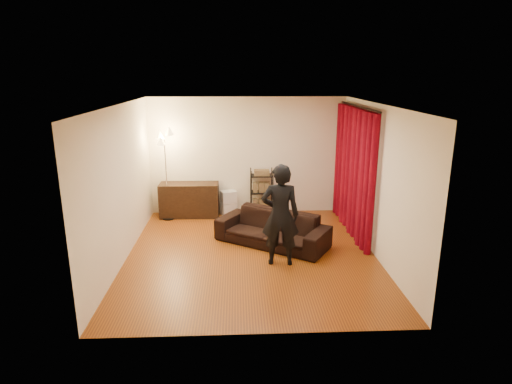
{
  "coord_description": "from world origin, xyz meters",
  "views": [
    {
      "loc": [
        -0.24,
        -7.26,
        3.23
      ],
      "look_at": [
        0.1,
        0.3,
        1.1
      ],
      "focal_mm": 30.0,
      "sensor_mm": 36.0,
      "label": 1
    }
  ],
  "objects_px": {
    "floor_lamp": "(166,176)",
    "sofa": "(272,229)",
    "wire_shelf": "(262,192)",
    "media_cabinet": "(189,200)",
    "storage_boxes": "(228,203)",
    "person": "(280,215)"
  },
  "relations": [
    {
      "from": "media_cabinet",
      "to": "floor_lamp",
      "type": "distance_m",
      "value": 0.79
    },
    {
      "from": "wire_shelf",
      "to": "media_cabinet",
      "type": "bearing_deg",
      "value": 174.14
    },
    {
      "from": "media_cabinet",
      "to": "storage_boxes",
      "type": "distance_m",
      "value": 0.9
    },
    {
      "from": "sofa",
      "to": "person",
      "type": "distance_m",
      "value": 1.05
    },
    {
      "from": "person",
      "to": "wire_shelf",
      "type": "distance_m",
      "value": 2.72
    },
    {
      "from": "floor_lamp",
      "to": "sofa",
      "type": "bearing_deg",
      "value": -35.52
    },
    {
      "from": "person",
      "to": "sofa",
      "type": "bearing_deg",
      "value": -81.79
    },
    {
      "from": "media_cabinet",
      "to": "wire_shelf",
      "type": "xyz_separation_m",
      "value": [
        1.67,
        0.05,
        0.15
      ]
    },
    {
      "from": "sofa",
      "to": "storage_boxes",
      "type": "relative_size",
      "value": 3.77
    },
    {
      "from": "sofa",
      "to": "wire_shelf",
      "type": "height_order",
      "value": "wire_shelf"
    },
    {
      "from": "person",
      "to": "floor_lamp",
      "type": "distance_m",
      "value": 3.38
    },
    {
      "from": "media_cabinet",
      "to": "storage_boxes",
      "type": "bearing_deg",
      "value": 6.32
    },
    {
      "from": "sofa",
      "to": "wire_shelf",
      "type": "xyz_separation_m",
      "value": [
        -0.1,
        1.81,
        0.23
      ]
    },
    {
      "from": "storage_boxes",
      "to": "media_cabinet",
      "type": "bearing_deg",
      "value": -174.57
    },
    {
      "from": "media_cabinet",
      "to": "wire_shelf",
      "type": "distance_m",
      "value": 1.68
    },
    {
      "from": "sofa",
      "to": "floor_lamp",
      "type": "xyz_separation_m",
      "value": [
        -2.24,
        1.6,
        0.69
      ]
    },
    {
      "from": "wire_shelf",
      "to": "floor_lamp",
      "type": "height_order",
      "value": "floor_lamp"
    },
    {
      "from": "sofa",
      "to": "media_cabinet",
      "type": "height_order",
      "value": "media_cabinet"
    },
    {
      "from": "storage_boxes",
      "to": "wire_shelf",
      "type": "height_order",
      "value": "wire_shelf"
    },
    {
      "from": "wire_shelf",
      "to": "storage_boxes",
      "type": "bearing_deg",
      "value": 169.84
    },
    {
      "from": "wire_shelf",
      "to": "sofa",
      "type": "bearing_deg",
      "value": -94.43
    },
    {
      "from": "storage_boxes",
      "to": "wire_shelf",
      "type": "relative_size",
      "value": 0.53
    }
  ]
}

